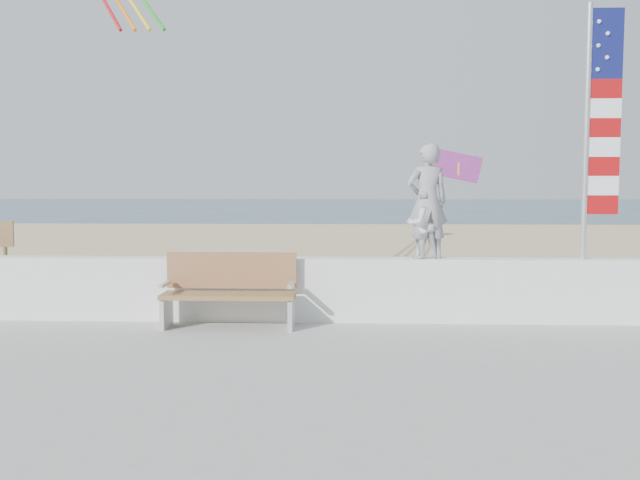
# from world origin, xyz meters

# --- Properties ---
(ground) EXTENTS (220.00, 220.00, 0.00)m
(ground) POSITION_xyz_m (0.00, 0.00, 0.00)
(ground) COLOR #2F4A5E
(ground) RESTS_ON ground
(sand) EXTENTS (90.00, 40.00, 0.08)m
(sand) POSITION_xyz_m (0.00, 9.00, 0.04)
(sand) COLOR #C7B684
(sand) RESTS_ON ground
(seawall) EXTENTS (30.00, 0.35, 0.90)m
(seawall) POSITION_xyz_m (0.00, 2.00, 0.63)
(seawall) COLOR white
(seawall) RESTS_ON boardwalk
(adult) EXTENTS (0.65, 0.49, 1.61)m
(adult) POSITION_xyz_m (1.70, 2.00, 1.88)
(adult) COLOR gray
(adult) RESTS_ON seawall
(child) EXTENTS (0.57, 0.50, 0.97)m
(child) POSITION_xyz_m (1.63, 2.00, 1.56)
(child) COLOR silver
(child) RESTS_ON seawall
(bench) EXTENTS (1.80, 0.57, 1.00)m
(bench) POSITION_xyz_m (-1.02, 1.55, 0.69)
(bench) COLOR olive
(bench) RESTS_ON boardwalk
(flag) EXTENTS (0.50, 0.08, 3.50)m
(flag) POSITION_xyz_m (3.99, 2.00, 2.99)
(flag) COLOR silver
(flag) RESTS_ON seawall
(parafoil_kite) EXTENTS (0.89, 0.34, 0.59)m
(parafoil_kite) POSITION_xyz_m (2.47, 4.15, 2.43)
(parafoil_kite) COLOR red
(parafoil_kite) RESTS_ON ground
(sign) EXTENTS (0.32, 0.07, 1.46)m
(sign) POSITION_xyz_m (-4.95, 3.12, 0.94)
(sign) COLOR olive
(sign) RESTS_ON sand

